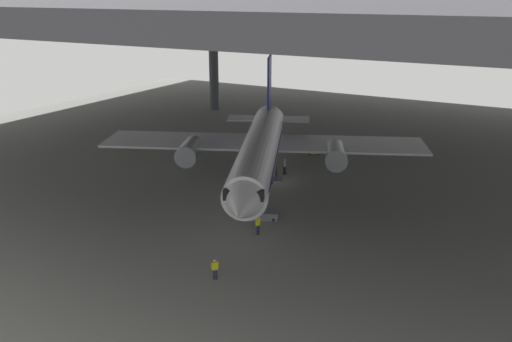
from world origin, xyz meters
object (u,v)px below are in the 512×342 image
Objects in this scene: boarding_stairs at (257,210)px; baggage_tug at (313,149)px; airplane_main at (260,149)px; crew_worker_by_stairs at (258,224)px; crew_worker_near_nose at (215,268)px.

boarding_stairs is 22.17m from baggage_tug.
airplane_main is 10.94m from boarding_stairs.
airplane_main is 20.60× the size of crew_worker_by_stairs.
airplane_main reaches higher than baggage_tug.
baggage_tug is (-6.71, 33.18, -0.38)m from crew_worker_near_nose.
baggage_tug is at bearing 100.16° from boarding_stairs.
boarding_stairs is at bearing 103.84° from crew_worker_near_nose.
crew_worker_by_stairs is at bearing 96.75° from crew_worker_near_nose.
airplane_main reaches higher than crew_worker_by_stairs.
airplane_main is 22.77× the size of crew_worker_near_nose.
boarding_stairs is 3.70m from crew_worker_by_stairs.
crew_worker_near_nose is at bearing -78.57° from baggage_tug.
crew_worker_by_stairs reaches higher than baggage_tug.
airplane_main is 7.66× the size of boarding_stairs.
airplane_main is at bearing 116.84° from boarding_stairs.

